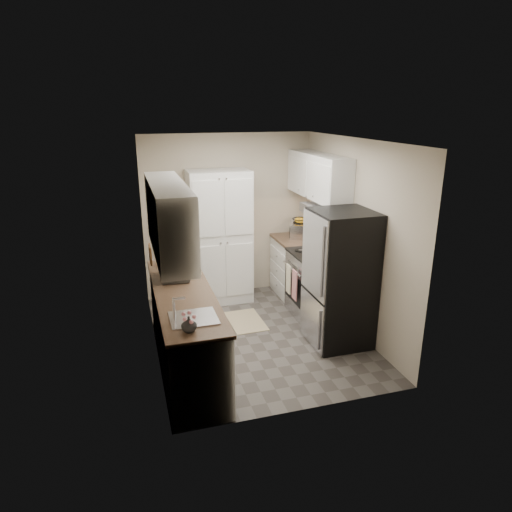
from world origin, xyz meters
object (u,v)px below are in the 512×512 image
Objects in this scene: pantry_cabinet at (220,237)px; microwave at (175,267)px; electric_range at (316,284)px; refrigerator at (340,279)px; toaster_oven at (299,230)px; wine_bottle at (162,255)px.

pantry_cabinet reaches higher than microwave.
electric_range is 2.33× the size of microwave.
refrigerator is 4.36× the size of toaster_oven.
electric_range is 2.90× the size of toaster_oven.
refrigerator reaches higher than electric_range.
wine_bottle is (-2.07, 0.86, 0.23)m from refrigerator.
toaster_oven is at bearing 84.55° from electric_range.
microwave is at bearing -169.67° from electric_range.
electric_range is at bearing -1.67° from wine_bottle.
toaster_oven is at bearing 20.55° from wine_bottle.
pantry_cabinet is at bearing 123.46° from refrigerator.
refrigerator is at bearing -92.48° from electric_range.
wine_bottle is (-0.11, 0.42, 0.03)m from microwave.
microwave is at bearing 167.45° from refrigerator.
toaster_oven is (2.18, 0.82, -0.05)m from wine_bottle.
wine_bottle is at bearing -136.99° from pantry_cabinet.
wine_bottle is 2.33m from toaster_oven.
electric_range is 2.11m from microwave.
microwave is at bearing -127.64° from toaster_oven.
pantry_cabinet is 1.27m from wine_bottle.
electric_range is at bearing -76.36° from microwave.
electric_range is at bearing -73.99° from toaster_oven.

